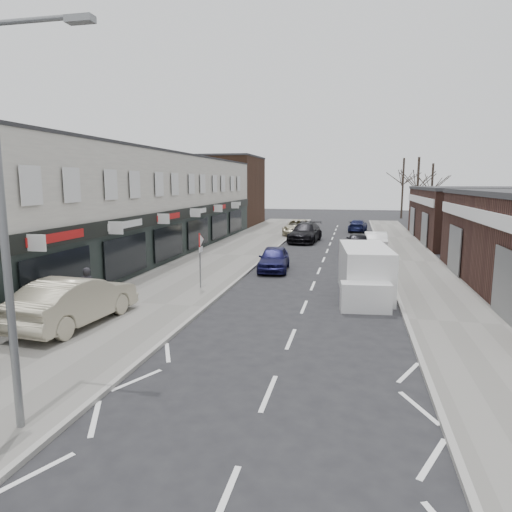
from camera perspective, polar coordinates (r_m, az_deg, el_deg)
The scene contains 20 objects.
ground at distance 9.96m, azimuth -0.69°, elevation -21.68°, with size 160.00×160.00×0.00m, color black.
pavement_left at distance 31.94m, azimuth -3.72°, elevation 0.08°, with size 5.50×64.00×0.12m, color slate.
pavement_right at distance 30.99m, azimuth 19.12°, elevation -0.70°, with size 3.50×64.00×0.12m, color slate.
shop_terrace_left at distance 31.85m, azimuth -16.88°, elevation 6.00°, with size 8.00×41.00×7.10m, color silver.
brick_block_far at distance 55.52m, azimuth -3.99°, elevation 8.03°, with size 8.00×10.00×8.00m, color #442B1D.
right_unit_far at distance 43.73m, azimuth 26.24°, elevation 4.50°, with size 10.00×16.00×4.50m, color #3A201A.
tree_far_a at distance 57.00m, azimuth 19.30°, elevation 3.54°, with size 3.60×3.60×8.00m, color #382D26, non-canonical shape.
tree_far_b at distance 63.27m, azimuth 20.90°, elevation 3.96°, with size 3.60×3.60×7.50m, color #382D26, non-canonical shape.
tree_far_c at distance 68.84m, azimuth 17.68°, elevation 4.50°, with size 3.60×3.60×8.50m, color #382D26, non-canonical shape.
street_lamp at distance 9.92m, azimuth -28.44°, elevation 5.26°, with size 2.23×0.22×8.00m.
warning_sign at distance 21.72m, azimuth -6.94°, elevation 1.43°, with size 0.12×0.80×2.70m.
white_van at distance 21.22m, azimuth 13.45°, elevation -2.07°, with size 2.49×5.92×2.24m.
sedan_on_pavement at distance 17.41m, azimuth -21.63°, elevation -5.18°, with size 1.82×5.23×1.72m, color #B1A88E.
pedestrian at distance 19.12m, azimuth -20.30°, elevation -3.86°, with size 0.63×0.41×1.72m, color black.
parked_car_left_a at distance 26.64m, azimuth 2.25°, elevation -0.33°, with size 1.67×4.14×1.41m, color #151542.
parked_car_left_b at distance 39.71m, azimuth 6.16°, elevation 2.93°, with size 2.28×5.61×1.63m, color black.
parked_car_left_c at distance 44.51m, azimuth 5.27°, elevation 3.56°, with size 2.55×5.52×1.53m, color #BCB396.
parked_car_right_a at distance 35.26m, azimuth 14.66°, elevation 1.78°, with size 1.58×4.52×1.49m, color white.
parked_car_right_b at distance 34.54m, azimuth 12.65°, elevation 1.73°, with size 1.78×4.43×1.51m, color black.
parked_car_right_c at distance 48.94m, azimuth 12.60°, elevation 3.73°, with size 1.78×4.38×1.27m, color #13183C.
Camera 1 is at (1.91, -8.33, 5.11)m, focal length 32.00 mm.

